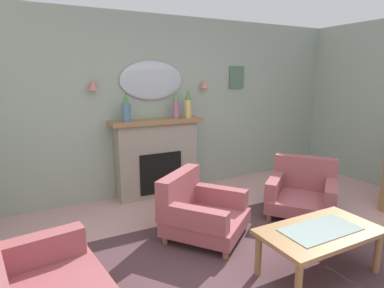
% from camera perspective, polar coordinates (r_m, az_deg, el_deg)
% --- Properties ---
extents(floor, '(6.96, 6.15, 0.10)m').
position_cam_1_polar(floor, '(3.36, 17.35, -21.50)').
color(floor, '#C6938E').
rests_on(floor, ground).
extents(wall_back, '(6.96, 0.10, 2.64)m').
position_cam_1_polar(wall_back, '(5.02, -3.25, 6.84)').
color(wall_back, '#93A393').
rests_on(wall_back, ground).
extents(patterned_rug, '(3.20, 2.40, 0.01)m').
position_cam_1_polar(patterned_rug, '(3.45, 14.94, -19.29)').
color(patterned_rug, '#4C3338').
rests_on(patterned_rug, ground).
extents(fireplace, '(1.36, 0.36, 1.16)m').
position_cam_1_polar(fireplace, '(4.80, -6.18, -2.57)').
color(fireplace, gray).
rests_on(fireplace, ground).
extents(mantel_vase_left, '(0.13, 0.13, 0.40)m').
position_cam_1_polar(mantel_vase_left, '(4.50, -11.64, 6.23)').
color(mantel_vase_left, '#4C7093').
rests_on(mantel_vase_left, fireplace).
extents(mantel_vase_right, '(0.10, 0.10, 0.42)m').
position_cam_1_polar(mantel_vase_right, '(4.75, -2.88, 7.21)').
color(mantel_vase_right, '#9E6084').
rests_on(mantel_vase_right, fireplace).
extents(mantel_vase_centre, '(0.10, 0.10, 0.42)m').
position_cam_1_polar(mantel_vase_centre, '(4.84, -0.71, 7.23)').
color(mantel_vase_centre, tan).
rests_on(mantel_vase_centre, fireplace).
extents(wall_mirror, '(0.96, 0.06, 0.56)m').
position_cam_1_polar(wall_mirror, '(4.78, -7.13, 11.17)').
color(wall_mirror, '#B2BCC6').
extents(wall_sconce_left, '(0.14, 0.14, 0.14)m').
position_cam_1_polar(wall_sconce_left, '(4.50, -17.22, 10.04)').
color(wall_sconce_left, '#D17066').
extents(wall_sconce_right, '(0.14, 0.14, 0.14)m').
position_cam_1_polar(wall_sconce_right, '(5.10, 2.23, 10.74)').
color(wall_sconce_right, '#D17066').
extents(framed_picture, '(0.28, 0.03, 0.36)m').
position_cam_1_polar(framed_picture, '(5.49, 7.94, 11.67)').
color(framed_picture, '#4C6B56').
extents(coffee_table, '(1.10, 0.60, 0.45)m').
position_cam_1_polar(coffee_table, '(3.18, 21.82, -14.88)').
color(coffee_table, olive).
rests_on(coffee_table, ground).
extents(armchair_by_coffee_table, '(1.13, 1.14, 0.71)m').
position_cam_1_polar(armchair_by_coffee_table, '(3.67, 1.22, -11.63)').
color(armchair_by_coffee_table, '#934C51').
rests_on(armchair_by_coffee_table, ground).
extents(armchair_beside_couch, '(1.14, 1.14, 0.71)m').
position_cam_1_polar(armchair_beside_couch, '(4.47, 19.07, -7.85)').
color(armchair_beside_couch, '#934C51').
rests_on(armchair_beside_couch, ground).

